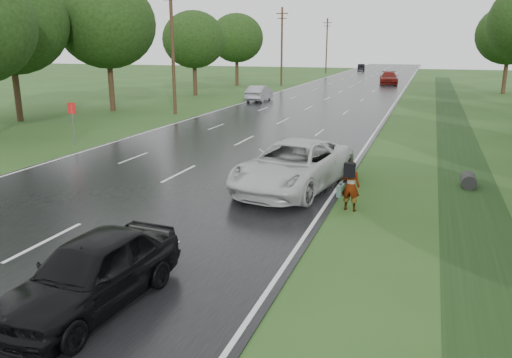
{
  "coord_description": "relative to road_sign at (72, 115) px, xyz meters",
  "views": [
    {
      "loc": [
        9.8,
        -10.3,
        5.36
      ],
      "look_at": [
        4.9,
        3.85,
        1.3
      ],
      "focal_mm": 35.0,
      "sensor_mm": 36.0,
      "label": 1
    }
  ],
  "objects": [
    {
      "name": "drainage_ditch",
      "position": [
        20.0,
        6.71,
        -1.61
      ],
      "size": [
        2.2,
        120.0,
        0.56
      ],
      "color": "#193213",
      "rests_on": "ground"
    },
    {
      "name": "dark_sedan",
      "position": [
        12.0,
        -14.5,
        -0.83
      ],
      "size": [
        2.16,
        4.65,
        1.54
      ],
      "primitive_type": "imported",
      "rotation": [
        0.0,
        0.0,
        -0.08
      ],
      "color": "black",
      "rests_on": "road"
    },
    {
      "name": "far_car_red",
      "position": [
        12.77,
        49.36,
        -0.76
      ],
      "size": [
        2.98,
        6.01,
        1.68
      ],
      "primitive_type": "imported",
      "rotation": [
        0.0,
        0.0,
        0.11
      ],
      "color": "#66100B",
      "rests_on": "road"
    },
    {
      "name": "utility_pole_distant",
      "position": [
        -0.7,
        73.0,
        3.55
      ],
      "size": [
        1.6,
        0.26,
        10.0
      ],
      "color": "#3D2319",
      "rests_on": "ground"
    },
    {
      "name": "silver_sedan",
      "position": [
        2.7,
        23.77,
        -0.86
      ],
      "size": [
        1.66,
        4.52,
        1.48
      ],
      "primitive_type": "imported",
      "rotation": [
        0.0,
        0.0,
        3.16
      ],
      "color": "gray",
      "rests_on": "road"
    },
    {
      "name": "utility_pole_far",
      "position": [
        -0.7,
        43.0,
        3.55
      ],
      "size": [
        1.6,
        0.26,
        10.0
      ],
      "color": "#3D2319",
      "rests_on": "ground"
    },
    {
      "name": "pedestrian",
      "position": [
        16.06,
        -6.37,
        -0.77
      ],
      "size": [
        0.78,
        0.74,
        1.68
      ],
      "rotation": [
        0.0,
        0.0,
        3.02
      ],
      "color": "#A5998C",
      "rests_on": "ground"
    },
    {
      "name": "road_sign",
      "position": [
        0.0,
        0.0,
        0.0
      ],
      "size": [
        0.5,
        0.06,
        2.3
      ],
      "color": "slate",
      "rests_on": "ground"
    },
    {
      "name": "tree_east_f",
      "position": [
        26.0,
        40.0,
        4.73
      ],
      "size": [
        7.2,
        7.2,
        9.62
      ],
      "color": "#3D2319",
      "rests_on": "ground"
    },
    {
      "name": "tree_west_d",
      "position": [
        -5.7,
        27.0,
        4.18
      ],
      "size": [
        6.6,
        6.6,
        8.8
      ],
      "color": "#3D2319",
      "rests_on": "ground"
    },
    {
      "name": "road",
      "position": [
        8.5,
        33.0,
        -1.62
      ],
      "size": [
        14.0,
        180.0,
        0.04
      ],
      "primitive_type": "cube",
      "color": "black",
      "rests_on": "ground"
    },
    {
      "name": "tree_west_e",
      "position": [
        -9.5,
        6.0,
        5.19
      ],
      "size": [
        8.0,
        8.0,
        10.44
      ],
      "color": "#3D2319",
      "rests_on": "ground"
    },
    {
      "name": "far_car_dark",
      "position": [
        4.2,
        85.77,
        -0.93
      ],
      "size": [
        2.02,
        4.24,
        1.34
      ],
      "primitive_type": "imported",
      "rotation": [
        0.0,
        0.0,
        3.29
      ],
      "color": "black",
      "rests_on": "road"
    },
    {
      "name": "ground",
      "position": [
        8.5,
        -12.0,
        -1.64
      ],
      "size": [
        220.0,
        220.0,
        0.0
      ],
      "primitive_type": "plane",
      "color": "#284A1A",
      "rests_on": "ground"
    },
    {
      "name": "tree_west_f",
      "position": [
        -6.3,
        41.0,
        4.49
      ],
      "size": [
        7.0,
        7.0,
        9.29
      ],
      "color": "#3D2319",
      "rests_on": "ground"
    },
    {
      "name": "edge_stripe_east",
      "position": [
        15.25,
        33.0,
        -1.6
      ],
      "size": [
        0.12,
        180.0,
        0.01
      ],
      "primitive_type": "cube",
      "color": "silver",
      "rests_on": "road"
    },
    {
      "name": "tree_west_c",
      "position": [
        -6.5,
        13.0,
        5.27
      ],
      "size": [
        7.8,
        7.8,
        10.43
      ],
      "color": "#3D2319",
      "rests_on": "ground"
    },
    {
      "name": "edge_stripe_west",
      "position": [
        1.75,
        33.0,
        -1.6
      ],
      "size": [
        0.12,
        180.0,
        0.01
      ],
      "primitive_type": "cube",
      "color": "silver",
      "rests_on": "road"
    },
    {
      "name": "white_pickup",
      "position": [
        13.65,
        -4.56,
        -0.71
      ],
      "size": [
        3.98,
        6.81,
        1.78
      ],
      "primitive_type": "imported",
      "rotation": [
        0.0,
        0.0,
        -0.17
      ],
      "color": "silver",
      "rests_on": "road"
    },
    {
      "name": "center_line",
      "position": [
        8.5,
        33.0,
        -1.6
      ],
      "size": [
        0.12,
        180.0,
        0.01
      ],
      "primitive_type": "cube",
      "color": "silver",
      "rests_on": "road"
    },
    {
      "name": "utility_pole_mid",
      "position": [
        -0.7,
        13.0,
        3.55
      ],
      "size": [
        1.6,
        0.26,
        10.0
      ],
      "color": "#3D2319",
      "rests_on": "ground"
    }
  ]
}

